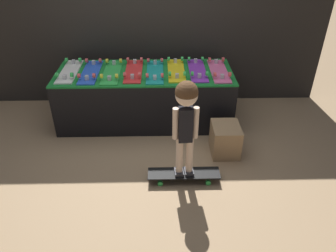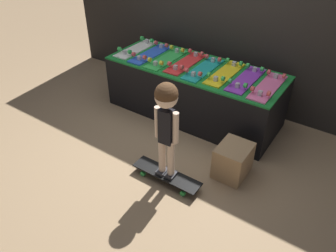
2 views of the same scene
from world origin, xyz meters
name	(u,v)px [view 2 (image 2 of 2)]	position (x,y,z in m)	size (l,w,h in m)	color
ground_plane	(168,135)	(0.00, 0.00, 0.00)	(16.00, 16.00, 0.00)	#9E7F5B
back_wall	(222,11)	(0.00, 1.17, 1.17)	(4.78, 0.10, 2.34)	black
display_rack	(194,91)	(0.00, 0.57, 0.33)	(2.14, 0.82, 0.67)	black
skateboard_white_on_rack	(136,48)	(-0.90, 0.59, 0.68)	(0.20, 0.70, 0.09)	white
skateboard_blue_on_rack	(151,53)	(-0.64, 0.56, 0.68)	(0.20, 0.70, 0.09)	blue
skateboard_green_on_rack	(167,58)	(-0.39, 0.54, 0.68)	(0.20, 0.70, 0.09)	green
skateboard_red_on_rack	(186,62)	(-0.13, 0.58, 0.68)	(0.20, 0.70, 0.09)	red
skateboard_teal_on_rack	(203,68)	(0.13, 0.55, 0.68)	(0.20, 0.70, 0.09)	teal
skateboard_yellow_on_rack	(225,73)	(0.39, 0.59, 0.68)	(0.20, 0.70, 0.09)	yellow
skateboard_purple_on_rack	(246,79)	(0.64, 0.58, 0.68)	(0.20, 0.70, 0.09)	purple
skateboard_pink_on_rack	(268,86)	(0.90, 0.56, 0.68)	(0.20, 0.70, 0.09)	pink
skateboard_on_floor	(167,175)	(0.42, -0.63, 0.07)	(0.72, 0.18, 0.09)	black
child	(166,114)	(0.42, -0.63, 0.79)	(0.24, 0.20, 1.00)	#2D2D33
storage_box	(233,161)	(0.90, -0.17, 0.17)	(0.30, 0.36, 0.34)	#A37F56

